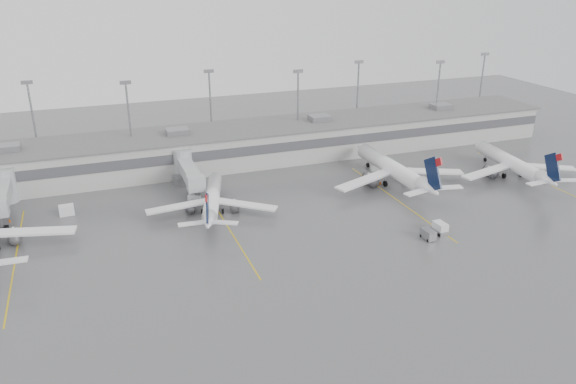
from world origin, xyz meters
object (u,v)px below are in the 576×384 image
object	(u,v)px
jet_mid_left	(212,199)
jet_mid_right	(394,169)
baggage_tug	(440,229)
jet_far_right	(513,163)

from	to	relation	value
jet_mid_left	jet_mid_right	distance (m)	39.91
jet_mid_left	baggage_tug	size ratio (longest dim) A/B	8.32
jet_mid_left	jet_far_right	world-z (taller)	jet_far_right
jet_far_right	baggage_tug	distance (m)	36.71
jet_mid_left	jet_far_right	distance (m)	66.96
jet_mid_right	jet_mid_left	bearing A→B (deg)	-178.25
baggage_tug	jet_far_right	bearing A→B (deg)	28.24
baggage_tug	jet_mid_right	bearing A→B (deg)	76.75
jet_mid_right	jet_far_right	size ratio (longest dim) A/B	1.10
jet_mid_right	jet_far_right	xyz separation A→B (m)	(26.98, -4.99, -0.30)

